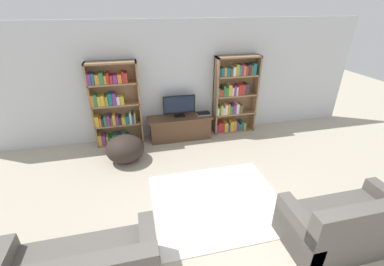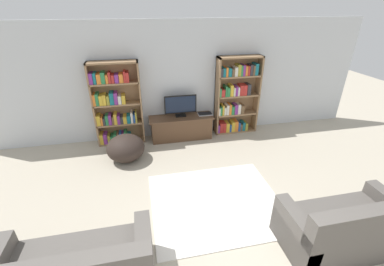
{
  "view_description": "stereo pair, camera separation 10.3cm",
  "coord_description": "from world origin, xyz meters",
  "views": [
    {
      "loc": [
        -0.99,
        -1.39,
        2.89
      ],
      "look_at": [
        -0.01,
        2.78,
        0.7
      ],
      "focal_mm": 24.0,
      "sensor_mm": 36.0,
      "label": 1
    },
    {
      "loc": [
        -0.89,
        -1.41,
        2.89
      ],
      "look_at": [
        -0.01,
        2.78,
        0.7
      ],
      "focal_mm": 24.0,
      "sensor_mm": 36.0,
      "label": 2
    }
  ],
  "objects": [
    {
      "name": "laptop",
      "position": [
        0.55,
        3.96,
        0.55
      ],
      "size": [
        0.33,
        0.22,
        0.03
      ],
      "color": "#B7B7BC",
      "rests_on": "tv_stand"
    },
    {
      "name": "tv_stand",
      "position": [
        -0.02,
        3.94,
        0.27
      ],
      "size": [
        1.47,
        0.47,
        0.54
      ],
      "color": "brown",
      "rests_on": "ground_plane"
    },
    {
      "name": "bookshelf_left",
      "position": [
        -1.44,
        4.05,
        0.88
      ],
      "size": [
        1.03,
        0.3,
        1.83
      ],
      "color": "#93704C",
      "rests_on": "ground_plane"
    },
    {
      "name": "beanbag_ottoman",
      "position": [
        -1.28,
        3.24,
        0.26
      ],
      "size": [
        0.76,
        0.76,
        0.53
      ],
      "primitive_type": "ellipsoid",
      "color": "#2D231E",
      "rests_on": "ground_plane"
    },
    {
      "name": "bookshelf_right",
      "position": [
        1.31,
        4.05,
        0.89
      ],
      "size": [
        1.03,
        0.3,
        1.83
      ],
      "color": "#93704C",
      "rests_on": "ground_plane"
    },
    {
      "name": "couch_right_sofa",
      "position": [
        1.53,
        0.51,
        0.3
      ],
      "size": [
        1.58,
        0.81,
        0.88
      ],
      "color": "#56514C",
      "rests_on": "ground_plane"
    },
    {
      "name": "area_rug",
      "position": [
        0.15,
        1.62,
        0.01
      ],
      "size": [
        2.06,
        1.8,
        0.02
      ],
      "color": "white",
      "rests_on": "ground_plane"
    },
    {
      "name": "wall_back",
      "position": [
        0.0,
        4.23,
        1.3
      ],
      "size": [
        8.8,
        0.06,
        2.6
      ],
      "color": "silver",
      "rests_on": "ground_plane"
    },
    {
      "name": "television",
      "position": [
        -0.02,
        3.99,
        0.8
      ],
      "size": [
        0.73,
        0.16,
        0.49
      ],
      "color": "black",
      "rests_on": "tv_stand"
    }
  ]
}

